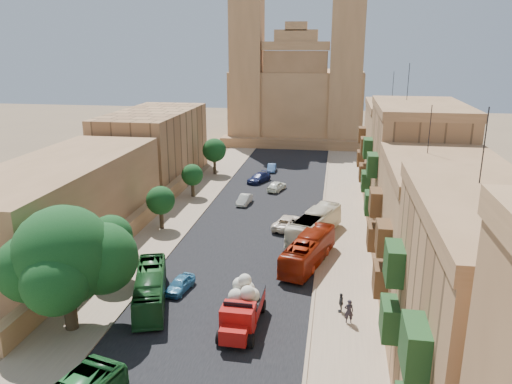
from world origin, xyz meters
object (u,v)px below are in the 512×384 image
(church, at_px, (297,94))
(street_tree_d, at_px, (214,150))
(pedestrian_c, at_px, (341,303))
(street_tree_b, at_px, (161,201))
(car_dkblue, at_px, (259,178))
(car_white_b, at_px, (277,186))
(car_blue_a, at_px, (180,284))
(ficus_tree, at_px, (65,259))
(car_blue_b, at_px, (272,168))
(bus_red_east, at_px, (308,250))
(bus_cream_east, at_px, (315,225))
(bus_green_north, at_px, (150,288))
(pedestrian_a, at_px, (349,311))
(car_cream, at_px, (288,222))
(red_truck, at_px, (242,307))
(street_tree_a, at_px, (111,237))
(olive_pickup, at_px, (307,244))
(car_white_a, at_px, (244,200))
(street_tree_c, at_px, (192,175))

(church, bearing_deg, street_tree_d, -108.09)
(street_tree_d, xyz_separation_m, pedestrian_c, (19.10, -38.74, -2.94))
(street_tree_b, distance_m, car_dkblue, 21.82)
(car_white_b, bearing_deg, car_blue_a, 98.52)
(ficus_tree, distance_m, car_white_b, 38.07)
(church, relative_size, car_blue_b, 10.38)
(bus_red_east, relative_size, bus_cream_east, 0.97)
(bus_green_north, xyz_separation_m, pedestrian_a, (14.95, -0.44, -0.35))
(car_cream, distance_m, pedestrian_a, 19.36)
(church, bearing_deg, red_truck, -88.21)
(ficus_tree, xyz_separation_m, car_white_b, (9.92, 36.46, -4.63))
(bus_green_north, relative_size, pedestrian_a, 4.96)
(street_tree_a, bearing_deg, pedestrian_a, -11.97)
(ficus_tree, xyz_separation_m, car_cream, (12.89, 22.17, -4.60))
(bus_red_east, bearing_deg, red_truck, 85.83)
(church, xyz_separation_m, street_tree_b, (-10.00, -54.61, -6.36))
(bus_red_east, height_order, car_blue_a, bus_red_east)
(olive_pickup, distance_m, car_cream, 6.66)
(ficus_tree, relative_size, car_cream, 1.79)
(pedestrian_a, bearing_deg, street_tree_b, -46.01)
(red_truck, xyz_separation_m, car_cream, (1.20, 20.11, -0.90))
(olive_pickup, xyz_separation_m, car_blue_b, (-7.52, 31.04, -0.30))
(car_blue_a, relative_size, car_blue_b, 0.99)
(street_tree_a, height_order, car_white_a, street_tree_a)
(car_blue_b, bearing_deg, church, 83.80)
(bus_cream_east, relative_size, car_blue_a, 2.91)
(bus_cream_east, relative_size, pedestrian_c, 6.54)
(bus_red_east, xyz_separation_m, car_blue_b, (-7.78, 33.71, -0.77))
(car_white_b, bearing_deg, car_cream, 118.24)
(church, height_order, olive_pickup, church)
(car_blue_a, xyz_separation_m, car_dkblue, (1.15, 33.82, 0.07))
(car_white_a, relative_size, pedestrian_a, 1.96)
(olive_pickup, xyz_separation_m, pedestrian_a, (3.72, -12.17, 0.04))
(street_tree_d, xyz_separation_m, bus_red_east, (16.19, -30.67, -2.36))
(car_blue_b, bearing_deg, street_tree_b, -110.21)
(red_truck, relative_size, bus_red_east, 0.65)
(bus_red_east, height_order, car_white_a, bus_red_east)
(car_white_b, bearing_deg, red_truck, 109.45)
(olive_pickup, bearing_deg, car_white_a, 122.09)
(car_blue_a, distance_m, car_dkblue, 33.84)
(bus_red_east, relative_size, car_white_a, 2.72)
(car_blue_a, xyz_separation_m, car_cream, (7.17, 15.63, 0.11))
(car_cream, bearing_deg, car_blue_b, -64.92)
(car_dkblue, distance_m, car_blue_b, 6.75)
(street_tree_b, relative_size, street_tree_d, 0.85)
(bus_cream_east, height_order, pedestrian_a, bus_cream_east)
(ficus_tree, bearing_deg, car_blue_b, 80.54)
(street_tree_a, height_order, car_cream, street_tree_a)
(street_tree_c, bearing_deg, bus_red_east, -49.06)
(car_cream, bearing_deg, ficus_tree, 73.43)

